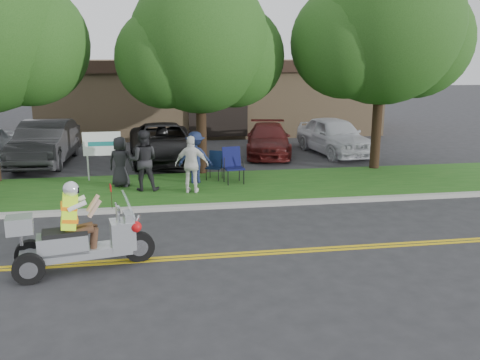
{
  "coord_description": "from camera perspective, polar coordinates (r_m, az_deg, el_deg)",
  "views": [
    {
      "loc": [
        -0.97,
        -10.73,
        4.21
      ],
      "look_at": [
        1.06,
        2.0,
        1.06
      ],
      "focal_mm": 38.0,
      "sensor_mm": 36.0,
      "label": 1
    }
  ],
  "objects": [
    {
      "name": "ground",
      "position": [
        11.57,
        -3.67,
        -7.62
      ],
      "size": [
        120.0,
        120.0,
        0.0
      ],
      "primitive_type": "plane",
      "color": "#28282B",
      "rests_on": "ground"
    },
    {
      "name": "parked_car_far_right",
      "position": [
        22.71,
        10.53,
        4.92
      ],
      "size": [
        2.53,
        4.98,
        1.62
      ],
      "primitive_type": "imported",
      "rotation": [
        0.0,
        0.0,
        0.13
      ],
      "color": "silver",
      "rests_on": "ground"
    },
    {
      "name": "grass_verge",
      "position": [
        16.5,
        -5.4,
        -0.9
      ],
      "size": [
        60.0,
        4.0,
        0.1
      ],
      "primitive_type": "cube",
      "color": "#195215",
      "rests_on": "ground"
    },
    {
      "name": "tree_mid",
      "position": [
        18.03,
        -4.35,
        14.42
      ],
      "size": [
        5.88,
        4.8,
        7.05
      ],
      "color": "#332114",
      "rests_on": "ground"
    },
    {
      "name": "spectator_chair_a",
      "position": [
        16.82,
        -5.04,
        2.55
      ],
      "size": [
        1.19,
        0.81,
        1.71
      ],
      "primitive_type": "imported",
      "rotation": [
        0.0,
        0.0,
        2.98
      ],
      "color": "#192346",
      "rests_on": "grass_verge"
    },
    {
      "name": "centerline_far",
      "position": [
        11.18,
        -3.46,
        -8.37
      ],
      "size": [
        60.0,
        0.1,
        0.01
      ],
      "primitive_type": "cube",
      "color": "gold",
      "rests_on": "ground"
    },
    {
      "name": "parked_car_mid",
      "position": [
        20.92,
        -8.62,
        4.13
      ],
      "size": [
        2.99,
        5.72,
        1.54
      ],
      "primitive_type": "imported",
      "rotation": [
        0.0,
        0.0,
        0.08
      ],
      "color": "black",
      "rests_on": "ground"
    },
    {
      "name": "tree_right",
      "position": [
        19.51,
        15.85,
        15.65
      ],
      "size": [
        6.86,
        5.6,
        8.07
      ],
      "color": "#332114",
      "rests_on": "ground"
    },
    {
      "name": "lawn_chair_b",
      "position": [
        16.84,
        -0.84,
        1.95
      ],
      "size": [
        0.7,
        0.72,
        1.18
      ],
      "rotation": [
        0.0,
        0.0,
        0.14
      ],
      "color": "black",
      "rests_on": "grass_verge"
    },
    {
      "name": "commercial_building",
      "position": [
        29.94,
        -3.39,
        9.52
      ],
      "size": [
        18.0,
        8.2,
        4.0
      ],
      "color": "#9E7F5B",
      "rests_on": "ground"
    },
    {
      "name": "trike_scooter",
      "position": [
        10.73,
        -17.84,
        -6.35
      ],
      "size": [
        2.81,
        1.15,
        1.84
      ],
      "rotation": [
        0.0,
        0.0,
        0.19
      ],
      "color": "black",
      "rests_on": "ground"
    },
    {
      "name": "spectator_adult_mid",
      "position": [
        16.06,
        -10.78,
        2.18
      ],
      "size": [
        1.0,
        0.83,
        1.9
      ],
      "primitive_type": "imported",
      "rotation": [
        0.0,
        0.0,
        3.02
      ],
      "color": "black",
      "rests_on": "grass_verge"
    },
    {
      "name": "centerline_near",
      "position": [
        11.03,
        -3.38,
        -8.68
      ],
      "size": [
        60.0,
        0.1,
        0.01
      ],
      "primitive_type": "cube",
      "color": "gold",
      "rests_on": "ground"
    },
    {
      "name": "lawn_chair_a",
      "position": [
        17.37,
        -2.81,
        1.88
      ],
      "size": [
        0.67,
        0.68,
        0.95
      ],
      "rotation": [
        0.0,
        0.0,
        -0.44
      ],
      "color": "black",
      "rests_on": "grass_verge"
    },
    {
      "name": "parked_car_left",
      "position": [
        21.71,
        -21.04,
        3.94
      ],
      "size": [
        2.03,
        5.25,
        1.71
      ],
      "primitive_type": "imported",
      "rotation": [
        0.0,
        0.0,
        -0.04
      ],
      "color": "#2D2D2F",
      "rests_on": "ground"
    },
    {
      "name": "spectator_adult_right",
      "position": [
        15.59,
        -5.44,
        1.76
      ],
      "size": [
        1.1,
        0.64,
        1.76
      ],
      "primitive_type": "imported",
      "rotation": [
        0.0,
        0.0,
        2.92
      ],
      "color": "silver",
      "rests_on": "grass_verge"
    },
    {
      "name": "spectator_chair_b",
      "position": [
        16.72,
        -13.26,
        2.01
      ],
      "size": [
        0.9,
        0.72,
        1.62
      ],
      "primitive_type": "imported",
      "rotation": [
        0.0,
        0.0,
        2.86
      ],
      "color": "black",
      "rests_on": "grass_verge"
    },
    {
      "name": "business_sign",
      "position": [
        17.69,
        -15.23,
        3.66
      ],
      "size": [
        1.25,
        0.06,
        1.75
      ],
      "color": "silver",
      "rests_on": "ground"
    },
    {
      "name": "parked_car_right",
      "position": [
        22.24,
        3.19,
        4.55
      ],
      "size": [
        2.7,
        4.84,
        1.32
      ],
      "primitive_type": "imported",
      "rotation": [
        0.0,
        0.0,
        -0.19
      ],
      "color": "#501312",
      "rests_on": "ground"
    },
    {
      "name": "curb",
      "position": [
        14.43,
        -4.83,
        -3.02
      ],
      "size": [
        60.0,
        0.25,
        0.12
      ],
      "primitive_type": "cube",
      "color": "#A8A89E",
      "rests_on": "ground"
    }
  ]
}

